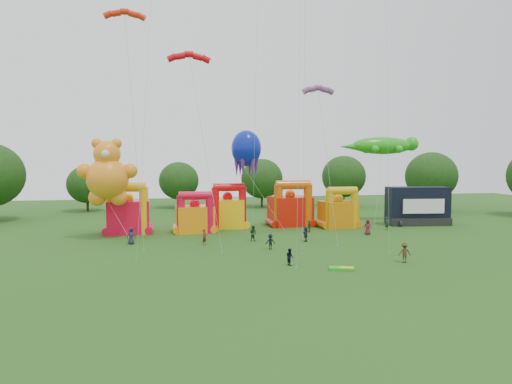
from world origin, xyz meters
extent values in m
plane|color=#215117|center=(0.00, 0.00, 0.00)|extent=(160.00, 160.00, 0.00)
cylinder|color=#352314|center=(37.16, 42.88, 1.86)|extent=(0.44, 0.44, 3.72)
ellipsoid|color=#1A3C12|center=(37.16, 42.88, 6.41)|extent=(9.30, 9.30, 8.89)
cylinder|color=#352314|center=(24.40, 53.43, 1.75)|extent=(0.44, 0.44, 3.51)
ellipsoid|color=#1A3C12|center=(24.40, 53.43, 6.04)|extent=(8.77, 8.78, 8.39)
cylinder|color=#352314|center=(7.93, 55.17, 1.65)|extent=(0.44, 0.44, 3.30)
ellipsoid|color=#1A3C12|center=(7.93, 55.17, 5.68)|extent=(8.25, 8.25, 7.88)
cylinder|color=#352314|center=(-8.22, 57.15, 1.55)|extent=(0.44, 0.44, 3.09)
ellipsoid|color=#1A3C12|center=(-8.22, 57.15, 5.32)|extent=(7.73, 7.72, 7.38)
cylinder|color=#352314|center=(-24.82, 54.34, 1.44)|extent=(0.44, 0.44, 2.88)
ellipsoid|color=#1A3C12|center=(-24.82, 54.34, 4.96)|extent=(7.20, 7.20, 6.88)
cube|color=red|center=(-15.50, 27.50, 2.11)|extent=(5.43, 4.45, 4.22)
cylinder|color=#FEB80D|center=(-17.52, 25.99, 3.02)|extent=(1.14, 1.14, 6.03)
cylinder|color=#FEB80D|center=(-13.47, 25.99, 3.02)|extent=(1.14, 1.14, 6.03)
cylinder|color=#FEB80D|center=(-15.50, 25.99, 6.03)|extent=(4.63, 1.20, 1.20)
sphere|color=#FEB80D|center=(-15.50, 27.50, 4.52)|extent=(1.40, 1.40, 1.40)
cube|color=orange|center=(-7.03, 26.68, 1.71)|extent=(5.02, 4.16, 3.42)
cylinder|color=red|center=(-8.87, 25.32, 2.44)|extent=(1.03, 1.03, 4.89)
cylinder|color=red|center=(-5.20, 25.32, 2.44)|extent=(1.03, 1.03, 4.89)
cylinder|color=red|center=(-7.03, 25.32, 4.89)|extent=(4.18, 1.09, 1.09)
sphere|color=red|center=(-7.03, 26.68, 3.72)|extent=(1.40, 1.40, 1.40)
cube|color=yellow|center=(-2.30, 29.67, 2.00)|extent=(5.42, 4.67, 4.00)
cylinder|color=red|center=(-4.16, 28.29, 2.86)|extent=(1.05, 1.05, 5.72)
cylinder|color=red|center=(-0.44, 28.29, 2.86)|extent=(1.05, 1.05, 5.72)
cylinder|color=red|center=(-2.30, 28.29, 5.72)|extent=(4.24, 1.10, 1.10)
sphere|color=red|center=(-2.30, 29.67, 4.30)|extent=(1.40, 1.40, 1.40)
cube|color=red|center=(6.78, 29.94, 2.08)|extent=(6.07, 5.14, 4.16)
cylinder|color=#D7570B|center=(4.63, 28.34, 2.97)|extent=(1.21, 1.21, 5.94)
cylinder|color=#D7570B|center=(8.93, 28.34, 2.97)|extent=(1.21, 1.21, 5.94)
cylinder|color=#D7570B|center=(6.78, 28.34, 5.94)|extent=(4.90, 1.27, 1.27)
sphere|color=#D7570B|center=(6.78, 29.94, 4.46)|extent=(1.40, 1.40, 1.40)
cube|color=orange|center=(12.95, 27.03, 1.83)|extent=(4.99, 4.14, 3.66)
cylinder|color=#DCA20B|center=(11.13, 25.68, 2.61)|extent=(1.03, 1.03, 5.23)
cylinder|color=#DCA20B|center=(14.77, 25.68, 2.61)|extent=(1.03, 1.03, 5.23)
cylinder|color=#DCA20B|center=(12.95, 25.68, 5.23)|extent=(4.16, 1.08, 1.08)
sphere|color=#DCA20B|center=(12.95, 27.03, 3.96)|extent=(1.40, 1.40, 1.40)
cube|color=black|center=(25.20, 27.05, 0.55)|extent=(9.11, 4.25, 1.10)
cube|color=black|center=(25.20, 27.25, 3.30)|extent=(9.06, 3.82, 4.40)
cube|color=white|center=(25.20, 25.57, 2.86)|extent=(6.04, 0.75, 2.07)
cylinder|color=black|center=(21.69, 25.73, 0.40)|extent=(0.30, 0.90, 0.90)
cylinder|color=black|center=(28.72, 25.73, 0.40)|extent=(0.30, 0.90, 0.90)
sphere|color=orange|center=(-17.48, 23.57, 7.23)|extent=(4.94, 4.94, 4.94)
sphere|color=orange|center=(-17.48, 23.57, 10.15)|extent=(3.14, 3.14, 3.14)
sphere|color=orange|center=(-18.60, 23.57, 11.39)|extent=(1.24, 1.24, 1.24)
sphere|color=orange|center=(-16.36, 23.57, 11.39)|extent=(1.24, 1.24, 1.24)
sphere|color=orange|center=(-20.06, 23.57, 8.13)|extent=(1.80, 1.80, 1.80)
sphere|color=orange|center=(-14.90, 23.57, 8.13)|extent=(1.80, 1.80, 1.80)
sphere|color=orange|center=(-18.72, 23.57, 4.99)|extent=(2.02, 2.02, 2.02)
sphere|color=orange|center=(-16.25, 23.57, 4.99)|extent=(2.02, 2.02, 2.02)
sphere|color=white|center=(-17.48, 22.05, 10.15)|extent=(0.90, 0.90, 0.90)
ellipsoid|color=green|center=(21.62, 31.41, 11.58)|extent=(9.84, 3.08, 2.61)
sphere|color=green|center=(26.43, 31.41, 11.87)|extent=(2.11, 2.11, 2.11)
cone|color=green|center=(16.62, 31.41, 11.39)|extent=(3.84, 1.54, 1.54)
sphere|color=green|center=(23.54, 32.95, 11.01)|extent=(1.15, 1.15, 1.15)
sphere|color=green|center=(23.54, 29.87, 11.01)|extent=(1.15, 1.15, 1.15)
sphere|color=green|center=(19.70, 32.95, 11.01)|extent=(1.15, 1.15, 1.15)
sphere|color=green|center=(19.70, 29.87, 11.01)|extent=(1.15, 1.15, 1.15)
ellipsoid|color=#0B1BA8|center=(0.06, 28.05, 10.98)|extent=(4.07, 4.07, 4.89)
cone|color=#591E8C|center=(1.38, 28.05, 8.74)|extent=(0.92, 0.92, 3.26)
cone|color=#591E8C|center=(0.72, 29.19, 8.74)|extent=(0.92, 0.92, 3.26)
cone|color=#591E8C|center=(-0.60, 29.19, 8.74)|extent=(0.92, 0.92, 3.26)
cone|color=#591E8C|center=(-1.26, 28.05, 8.74)|extent=(0.92, 0.92, 3.26)
cone|color=#591E8C|center=(-0.60, 26.90, 8.74)|extent=(0.92, 0.92, 3.26)
cone|color=#591E8C|center=(0.72, 26.90, 8.74)|extent=(0.92, 0.92, 3.26)
cube|color=green|center=(4.04, 3.50, 0.12)|extent=(2.22, 1.64, 0.24)
cube|color=yellow|center=(4.44, 3.20, 0.26)|extent=(1.33, 0.98, 0.10)
imported|color=#26243C|center=(-14.58, 19.31, 0.96)|extent=(1.06, 0.84, 1.91)
imported|color=#5C261A|center=(-6.54, 17.47, 0.88)|extent=(0.74, 0.77, 1.77)
imported|color=#1A411F|center=(-0.78, 18.76, 0.92)|extent=(1.10, 1.13, 1.83)
imported|color=black|center=(0.07, 13.48, 0.81)|extent=(1.07, 0.64, 1.62)
imported|color=#46421C|center=(7.63, 23.61, 0.79)|extent=(0.95, 0.90, 1.58)
imported|color=#212438|center=(5.15, 17.25, 0.86)|extent=(0.71, 1.65, 1.72)
imported|color=maroon|center=(14.19, 20.10, 0.97)|extent=(1.12, 0.96, 1.94)
imported|color=#163827|center=(18.58, 23.54, 0.88)|extent=(0.76, 0.65, 1.75)
imported|color=black|center=(0.18, 6.14, 0.77)|extent=(0.76, 0.88, 1.53)
imported|color=#47301C|center=(10.83, 5.09, 0.94)|extent=(1.27, 0.79, 1.89)
camera|label=1|loc=(-10.62, -32.95, 9.53)|focal=32.00mm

